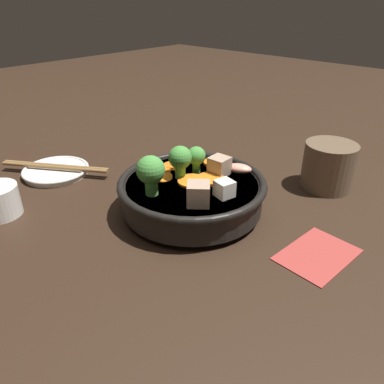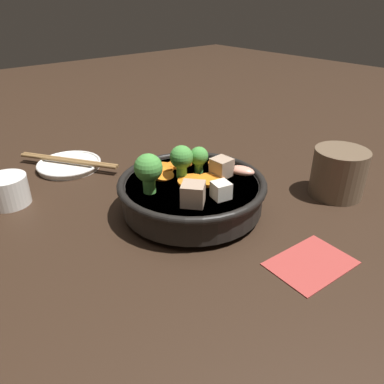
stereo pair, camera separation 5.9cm
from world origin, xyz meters
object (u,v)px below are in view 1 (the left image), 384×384
(side_saucer, at_px, (56,171))
(dark_mug, at_px, (329,166))
(stirfry_bowl, at_px, (192,190))
(chopsticks_pair, at_px, (55,166))

(side_saucer, relative_size, dark_mug, 1.11)
(dark_mug, bearing_deg, stirfry_bowl, 152.30)
(stirfry_bowl, xyz_separation_m, dark_mug, (0.23, -0.12, 0.00))
(side_saucer, xyz_separation_m, chopsticks_pair, (-0.00, 0.00, 0.01))
(stirfry_bowl, distance_m, dark_mug, 0.26)
(chopsticks_pair, bearing_deg, side_saucer, 0.00)
(stirfry_bowl, bearing_deg, dark_mug, -27.70)
(dark_mug, xyz_separation_m, chopsticks_pair, (-0.31, 0.41, -0.03))
(dark_mug, relative_size, chopsticks_pair, 0.60)
(side_saucer, xyz_separation_m, dark_mug, (0.31, -0.41, 0.03))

